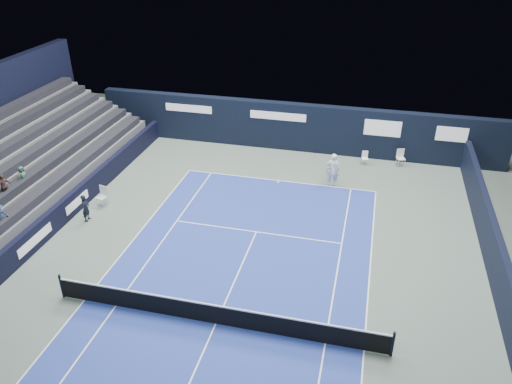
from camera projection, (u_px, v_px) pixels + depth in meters
ground at (231, 290)px, 20.41m from camera, size 48.00×48.00×0.00m
court_surface at (216, 324)px, 18.71m from camera, size 10.97×23.77×0.01m
enclosure_wall_right at (494, 252)px, 21.17m from camera, size 0.30×22.00×1.80m
folding_chair_back_a at (365, 155)px, 30.51m from camera, size 0.44×0.46×0.84m
folding_chair_back_b at (401, 156)px, 30.30m from camera, size 0.58×0.57×1.05m
line_judge_chair at (102, 195)px, 26.11m from camera, size 0.58×0.57×1.09m
line_judge at (86, 208)px, 24.74m from camera, size 0.38×0.54×1.43m
court_markings at (216, 324)px, 18.71m from camera, size 11.03×23.83×0.00m
tennis_net at (215, 314)px, 18.47m from camera, size 12.90×0.10×1.10m
back_sponsor_wall at (294, 127)px, 31.95m from camera, size 26.00×0.63×3.10m
side_barrier_left at (74, 202)px, 25.48m from camera, size 0.33×22.00×1.20m
spectator_stand at (16, 162)px, 26.46m from camera, size 6.00×18.00×6.40m
tennis_player at (333, 170)px, 27.87m from camera, size 0.73×0.86×1.95m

